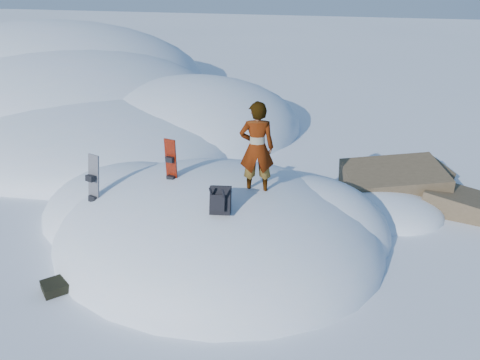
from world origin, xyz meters
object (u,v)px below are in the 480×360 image
(backpack, at_px, (220,200))
(snowboard_dark, at_px, (93,190))
(person, at_px, (257,148))
(snowboard_red, at_px, (171,171))

(backpack, bearing_deg, snowboard_dark, 159.64)
(backpack, relative_size, person, 0.34)
(snowboard_red, height_order, snowboard_dark, snowboard_red)
(snowboard_dark, distance_m, backpack, 2.91)
(snowboard_red, bearing_deg, person, 10.74)
(snowboard_dark, xyz_separation_m, person, (3.26, 0.56, 1.04))
(backpack, bearing_deg, person, 55.59)
(snowboard_red, distance_m, backpack, 1.67)
(snowboard_dark, bearing_deg, backpack, 7.24)
(snowboard_red, distance_m, snowboard_dark, 1.64)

